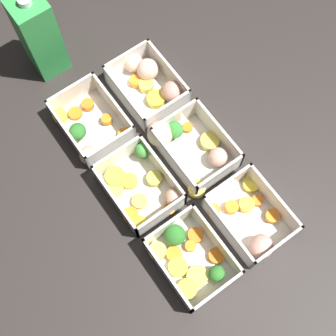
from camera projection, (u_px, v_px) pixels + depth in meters
name	position (u px, v px, depth m)	size (l,w,h in m)	color
ground_plane	(168.00, 172.00, 0.91)	(4.00, 4.00, 0.00)	#282321
container_near_left	(252.00, 222.00, 0.86)	(0.16, 0.13, 0.06)	silver
container_near_center	(187.00, 145.00, 0.90)	(0.18, 0.13, 0.06)	silver
container_near_right	(149.00, 82.00, 0.95)	(0.16, 0.12, 0.06)	silver
container_far_left	(189.00, 258.00, 0.83)	(0.15, 0.12, 0.06)	silver
container_far_center	(142.00, 187.00, 0.88)	(0.16, 0.13, 0.06)	silver
container_far_right	(89.00, 127.00, 0.92)	(0.15, 0.12, 0.06)	silver
juice_carton	(39.00, 36.00, 0.90)	(0.07, 0.07, 0.20)	green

